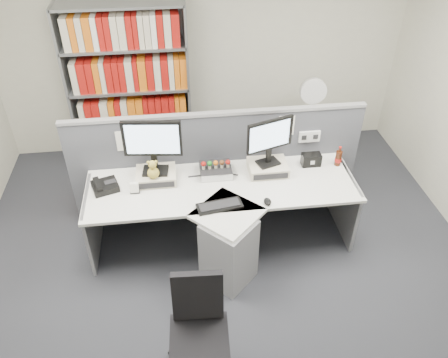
{
  "coord_description": "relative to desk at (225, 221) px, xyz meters",
  "views": [
    {
      "loc": [
        -0.41,
        -2.59,
        3.4
      ],
      "look_at": [
        0.0,
        0.65,
        0.92
      ],
      "focal_mm": 36.34,
      "sensor_mm": 36.0,
      "label": 1
    }
  ],
  "objects": [
    {
      "name": "ground",
      "position": [
        0.0,
        -0.6,
        -0.46
      ],
      "size": [
        5.5,
        5.5,
        0.0
      ],
      "primitive_type": "plane",
      "color": "#32343B",
      "rests_on": "ground"
    },
    {
      "name": "room_shell",
      "position": [
        0.0,
        -0.6,
        1.33
      ],
      "size": [
        5.04,
        5.54,
        2.72
      ],
      "color": "beige",
      "rests_on": "ground"
    },
    {
      "name": "partition",
      "position": [
        0.0,
        0.65,
        0.19
      ],
      "size": [
        3.0,
        0.08,
        1.27
      ],
      "color": "#4E5058",
      "rests_on": "ground"
    },
    {
      "name": "desk",
      "position": [
        0.0,
        0.0,
        0.0
      ],
      "size": [
        2.6,
        1.2,
        0.72
      ],
      "color": "silver",
      "rests_on": "ground"
    },
    {
      "name": "monitor_riser_left",
      "position": [
        -0.62,
        0.38,
        0.31
      ],
      "size": [
        0.38,
        0.31,
        0.1
      ],
      "color": "beige",
      "rests_on": "desk"
    },
    {
      "name": "monitor_riser_right",
      "position": [
        0.48,
        0.38,
        0.31
      ],
      "size": [
        0.38,
        0.31,
        0.1
      ],
      "color": "beige",
      "rests_on": "desk"
    },
    {
      "name": "monitor_left",
      "position": [
        -0.62,
        0.38,
        0.69
      ],
      "size": [
        0.54,
        0.2,
        0.55
      ],
      "color": "black",
      "rests_on": "monitor_riser_left"
    },
    {
      "name": "monitor_right",
      "position": [
        0.48,
        0.38,
        0.65
      ],
      "size": [
        0.46,
        0.21,
        0.49
      ],
      "color": "black",
      "rests_on": "monitor_riser_right"
    },
    {
      "name": "desktop_pc",
      "position": [
        -0.04,
        0.41,
        0.3
      ],
      "size": [
        0.31,
        0.27,
        0.08
      ],
      "color": "black",
      "rests_on": "desk"
    },
    {
      "name": "figurines",
      "position": [
        -0.04,
        0.4,
        0.4
      ],
      "size": [
        0.29,
        0.05,
        0.09
      ],
      "color": "beige",
      "rests_on": "desktop_pc"
    },
    {
      "name": "keyboard",
      "position": [
        -0.06,
        -0.09,
        0.28
      ],
      "size": [
        0.43,
        0.22,
        0.03
      ],
      "color": "black",
      "rests_on": "desk"
    },
    {
      "name": "mouse",
      "position": [
        0.38,
        -0.1,
        0.28
      ],
      "size": [
        0.07,
        0.11,
        0.04
      ],
      "primitive_type": "ellipsoid",
      "color": "black",
      "rests_on": "desk"
    },
    {
      "name": "desk_phone",
      "position": [
        -1.11,
        0.3,
        0.3
      ],
      "size": [
        0.29,
        0.27,
        0.1
      ],
      "color": "black",
      "rests_on": "desk"
    },
    {
      "name": "desk_calendar",
      "position": [
        -0.82,
        0.22,
        0.31
      ],
      "size": [
        0.09,
        0.07,
        0.11
      ],
      "color": "black",
      "rests_on": "desk"
    },
    {
      "name": "plush_toy",
      "position": [
        -0.64,
        0.29,
        0.45
      ],
      "size": [
        0.11,
        0.11,
        0.19
      ],
      "color": "#A79537",
      "rests_on": "monitor_riser_left"
    },
    {
      "name": "speaker",
      "position": [
        0.94,
        0.45,
        0.33
      ],
      "size": [
        0.19,
        0.11,
        0.13
      ],
      "primitive_type": "cube",
      "color": "black",
      "rests_on": "desk"
    },
    {
      "name": "cola_bottle",
      "position": [
        1.21,
        0.41,
        0.35
      ],
      "size": [
        0.07,
        0.07,
        0.22
      ],
      "color": "#3F190A",
      "rests_on": "desk"
    },
    {
      "name": "shelving_unit",
      "position": [
        -0.9,
        1.85,
        0.52
      ],
      "size": [
        1.41,
        0.4,
        2.0
      ],
      "color": "gray",
      "rests_on": "ground"
    },
    {
      "name": "filing_cabinet",
      "position": [
        1.2,
        1.4,
        -0.11
      ],
      "size": [
        0.45,
        0.61,
        0.7
      ],
      "color": "gray",
      "rests_on": "ground"
    },
    {
      "name": "desk_fan",
      "position": [
        1.2,
        1.4,
        0.57
      ],
      "size": [
        0.31,
        0.18,
        0.52
      ],
      "color": "white",
      "rests_on": "filing_cabinet"
    },
    {
      "name": "office_chair",
      "position": [
        -0.34,
        -1.17,
        0.03
      ],
      "size": [
        0.59,
        0.61,
        0.91
      ],
      "color": "silver",
      "rests_on": "ground"
    }
  ]
}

